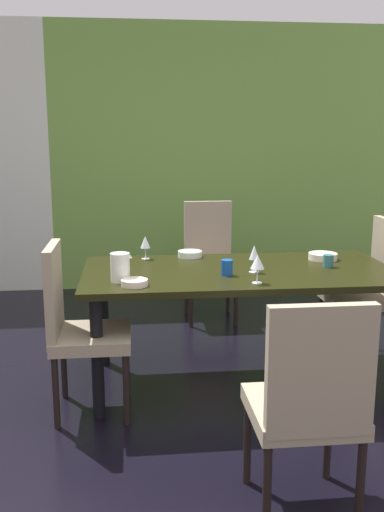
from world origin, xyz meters
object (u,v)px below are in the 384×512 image
at_px(chair_left_near, 76,322).
at_px(wine_glass_north, 145,243).
at_px(chair_head_near, 309,400).
at_px(dining_table, 239,281).
at_px(chair_head_far, 209,256).
at_px(cup_near_shelf, 328,261).
at_px(serving_bowl_east, 323,256).
at_px(chair_right_far, 370,284).
at_px(pitcher_south, 120,267).
at_px(wine_glass_center, 254,253).
at_px(serving_bowl_corner, 190,254).
at_px(wine_glass_front, 257,262).
at_px(cup_rear, 227,268).
at_px(serving_bowl_west, 134,283).

distance_m(chair_left_near, wine_glass_north, 0.86).
bearing_deg(chair_head_near, dining_table, 91.02).
distance_m(chair_head_far, cup_near_shelf, 1.51).
relative_size(chair_head_near, cup_near_shelf, 12.24).
xyz_separation_m(chair_left_near, serving_bowl_east, (1.61, 0.53, 0.23)).
relative_size(chair_right_far, pitcher_south, 5.99).
bearing_deg(dining_table, wine_glass_north, 147.70).
bearing_deg(chair_head_far, chair_left_near, 59.62).
distance_m(wine_glass_center, serving_bowl_corner, 0.61).
bearing_deg(cup_near_shelf, chair_head_far, 112.73).
relative_size(wine_glass_front, serving_bowl_east, 0.86).
bearing_deg(serving_bowl_east, wine_glass_front, -135.28).
xyz_separation_m(serving_bowl_corner, serving_bowl_east, (0.89, -0.18, 0.00)).
distance_m(chair_left_near, wine_glass_center, 1.14).
bearing_deg(pitcher_south, wine_glass_center, 9.85).
bearing_deg(serving_bowl_corner, wine_glass_north, -173.94).
relative_size(cup_rear, cup_near_shelf, 1.20).
bearing_deg(cup_near_shelf, pitcher_south, -169.84).
height_order(wine_glass_front, cup_rear, wine_glass_front).
xyz_separation_m(wine_glass_front, cup_near_shelf, (0.54, 0.36, -0.08)).
bearing_deg(cup_near_shelf, dining_table, -179.51).
relative_size(dining_table, serving_bowl_corner, 11.77).
bearing_deg(chair_right_far, serving_bowl_east, 102.72).
xyz_separation_m(dining_table, cup_rear, (-0.11, -0.15, 0.13)).
xyz_separation_m(chair_head_near, chair_left_near, (-1.02, 1.07, 0.01)).
xyz_separation_m(serving_bowl_east, pitcher_south, (-1.35, -0.45, 0.06)).
distance_m(chair_head_near, pitcher_south, 1.41).
bearing_deg(dining_table, serving_bowl_west, -153.11).
height_order(dining_table, serving_bowl_east, serving_bowl_east).
xyz_separation_m(wine_glass_north, cup_near_shelf, (1.16, -0.36, -0.07)).
height_order(dining_table, chair_head_near, chair_head_near).
xyz_separation_m(chair_head_far, wine_glass_center, (0.07, -1.47, 0.32)).
xyz_separation_m(wine_glass_center, pitcher_south, (-0.81, -0.14, -0.03)).
relative_size(chair_head_near, wine_glass_center, 5.68).
height_order(wine_glass_center, pitcher_south, wine_glass_center).
height_order(wine_glass_center, wine_glass_front, wine_glass_center).
distance_m(wine_glass_center, pitcher_south, 0.82).
bearing_deg(cup_rear, chair_left_near, -169.64).
bearing_deg(serving_bowl_corner, chair_right_far, -4.13).
bearing_deg(cup_near_shelf, serving_bowl_east, 80.02).
xyz_separation_m(chair_head_near, cup_near_shelf, (0.55, 1.38, 0.26)).
bearing_deg(serving_bowl_east, chair_head_far, 117.93).
height_order(chair_head_far, serving_bowl_west, chair_head_far).
bearing_deg(chair_head_near, chair_right_far, 60.09).
xyz_separation_m(wine_glass_north, serving_bowl_corner, (0.31, 0.03, -0.09)).
distance_m(wine_glass_front, serving_bowl_corner, 0.82).
bearing_deg(chair_head_near, serving_bowl_west, 123.32).
relative_size(dining_table, chair_head_far, 1.93).
height_order(chair_head_far, cup_rear, chair_head_far).
height_order(cup_rear, cup_near_shelf, cup_rear).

